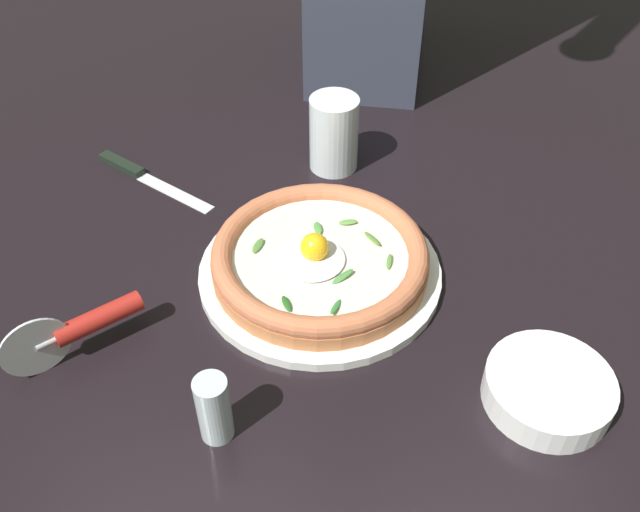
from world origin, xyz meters
name	(u,v)px	position (x,y,z in m)	size (l,w,h in m)	color
ground_plane	(283,297)	(0.00, 0.00, -0.01)	(2.40, 2.40, 0.03)	black
pizza_plate	(320,272)	(0.04, 0.02, 0.01)	(0.28, 0.28, 0.01)	white
pizza	(320,257)	(0.04, 0.02, 0.03)	(0.25, 0.25, 0.05)	#C17243
side_bowl	(548,389)	(0.27, -0.15, 0.02)	(0.13, 0.13, 0.03)	white
pizza_cutter	(82,326)	(-0.20, -0.10, 0.04)	(0.13, 0.10, 0.07)	silver
table_knife	(138,173)	(-0.21, 0.21, 0.00)	(0.18, 0.13, 0.01)	silver
drinking_glass	(334,139)	(0.06, 0.24, 0.04)	(0.07, 0.07, 0.11)	silver
pepper_shaker	(214,409)	(-0.05, -0.19, 0.04)	(0.03, 0.03, 0.08)	silver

